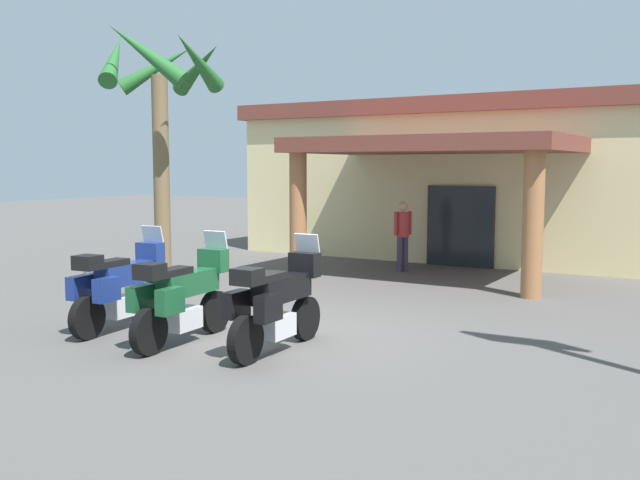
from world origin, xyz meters
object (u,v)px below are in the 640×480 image
at_px(motorcycle_blue, 120,286).
at_px(motorcycle_green, 182,297).
at_px(pedestrian, 403,231).
at_px(palm_tree_roadside, 163,99).
at_px(motorcycle_black, 276,303).
at_px(motel_building, 496,178).

xyz_separation_m(motorcycle_blue, motorcycle_green, (1.47, -0.23, 0.00)).
bearing_deg(pedestrian, motorcycle_blue, 108.49).
bearing_deg(motorcycle_green, motorcycle_blue, 79.46).
bearing_deg(palm_tree_roadside, motorcycle_green, -45.77).
relative_size(motorcycle_blue, palm_tree_roadside, 0.41).
bearing_deg(pedestrian, motorcycle_black, 129.13).
relative_size(motel_building, motorcycle_black, 6.51).
distance_m(motorcycle_green, motorcycle_black, 1.49).
bearing_deg(motorcycle_black, motorcycle_green, 100.73).
height_order(motorcycle_blue, pedestrian, pedestrian).
height_order(motel_building, motorcycle_black, motel_building).
distance_m(motorcycle_green, pedestrian, 8.32).
bearing_deg(motorcycle_blue, palm_tree_roadside, 23.61).
bearing_deg(motel_building, motorcycle_green, -93.28).
distance_m(motorcycle_blue, pedestrian, 8.24).
distance_m(motel_building, pedestrian, 4.87).
bearing_deg(motorcycle_green, motorcycle_black, -81.43).
relative_size(pedestrian, palm_tree_roadside, 0.32).
relative_size(motorcycle_black, palm_tree_roadside, 0.41).
bearing_deg(motel_building, pedestrian, -101.40).
relative_size(motel_building, motorcycle_green, 6.51).
bearing_deg(motel_building, motorcycle_blue, -99.86).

